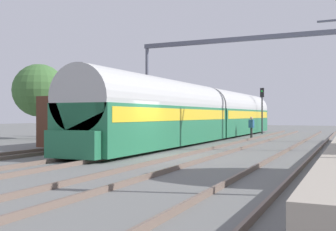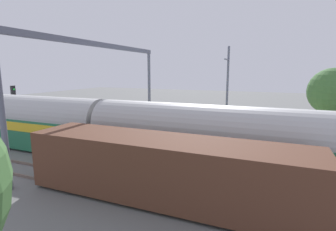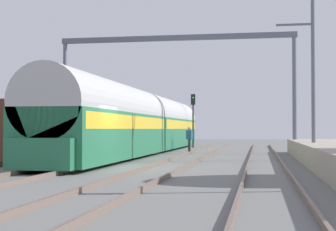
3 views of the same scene
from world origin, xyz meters
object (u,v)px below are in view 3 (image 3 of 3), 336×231
Objects in this scene: railway_signal_far at (193,113)px; freight_car at (50,131)px; passenger_train at (143,123)px; person_crossing at (189,137)px; catenary_gantry at (175,65)px.

freight_car is at bearing -108.64° from railway_signal_far.
railway_signal_far is (1.92, 10.97, 0.96)m from passenger_train.
freight_car is (-3.84, -6.11, -0.50)m from passenger_train.
person_crossing is (2.62, 3.18, -0.94)m from passenger_train.
railway_signal_far is at bearing 80.08° from passenger_train.
person_crossing is at bearing 68.79° from catenary_gantry.
passenger_train is at bearing -99.92° from railway_signal_far.
person_crossing is at bearing 55.17° from freight_car.
person_crossing is 0.38× the size of railway_signal_far.
passenger_train is at bearing -144.35° from catenary_gantry.
railway_signal_far is at bearing 90.02° from catenary_gantry.
freight_car is at bearing -127.59° from catenary_gantry.
passenger_train is 7.24m from freight_car.
passenger_train is 4.23m from person_crossing.
freight_car is at bearing -122.17° from passenger_train.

